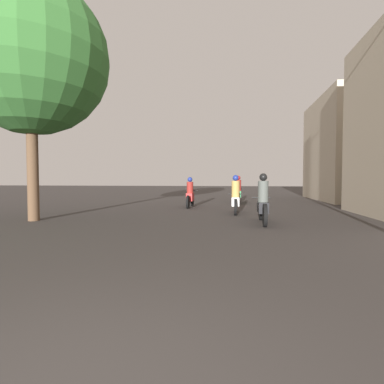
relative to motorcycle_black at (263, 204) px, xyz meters
name	(u,v)px	position (x,y,z in m)	size (l,w,h in m)	color
motorcycle_black	(263,204)	(0.00, 0.00, 0.00)	(0.60, 2.17, 1.57)	black
motorcycle_white	(236,198)	(-0.85, 2.62, 0.00)	(0.60, 1.98, 1.56)	black
motorcycle_red	(190,195)	(-3.09, 5.03, -0.02)	(0.60, 2.07, 1.50)	black
motorcycle_green	(238,192)	(-0.70, 8.20, 0.01)	(0.60, 2.17, 1.59)	black
building_right_far	(352,149)	(6.69, 11.51, 2.73)	(4.43, 7.89, 6.72)	beige
street_tree	(30,57)	(-7.55, -0.49, 4.77)	(5.06, 5.06, 7.94)	brown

